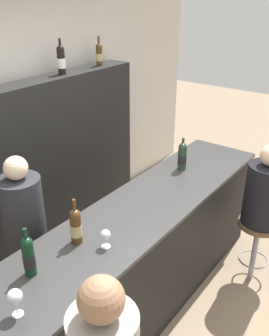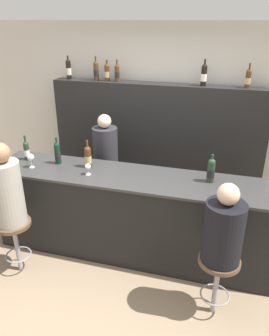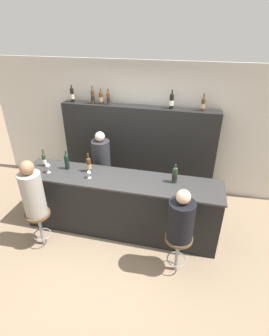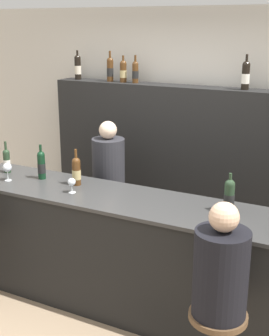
{
  "view_description": "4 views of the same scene",
  "coord_description": "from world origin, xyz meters",
  "px_view_note": "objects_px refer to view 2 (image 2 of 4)",
  "views": [
    {
      "loc": [
        -1.95,
        -1.13,
        2.59
      ],
      "look_at": [
        -0.05,
        0.29,
        1.44
      ],
      "focal_mm": 40.0,
      "sensor_mm": 36.0,
      "label": 1
    },
    {
      "loc": [
        0.93,
        -2.8,
        2.62
      ],
      "look_at": [
        0.07,
        0.24,
        1.17
      ],
      "focal_mm": 35.0,
      "sensor_mm": 36.0,
      "label": 2
    },
    {
      "loc": [
        1.07,
        -3.04,
        3.2
      ],
      "look_at": [
        0.24,
        0.36,
        1.23
      ],
      "focal_mm": 28.0,
      "sensor_mm": 36.0,
      "label": 3
    },
    {
      "loc": [
        1.73,
        -2.89,
        2.42
      ],
      "look_at": [
        0.14,
        0.24,
        1.34
      ],
      "focal_mm": 50.0,
      "sensor_mm": 36.0,
      "label": 4
    }
  ],
  "objects_px": {
    "wine_bottle_backbar_1": "(96,71)",
    "wine_bottle_backbar_4": "(204,75)",
    "bar_stool_left": "(15,233)",
    "wine_bottle_backbar_0": "(69,69)",
    "guest_seated_left": "(7,190)",
    "wine_bottle_counter_0": "(27,150)",
    "bar_stool_right": "(218,271)",
    "wine_glass_1": "(88,167)",
    "wine_bottle_backbar_2": "(107,72)",
    "wine_glass_0": "(31,158)",
    "bartender": "(106,173)",
    "wine_bottle_backbar_5": "(248,78)",
    "wine_bottle_counter_1": "(58,153)",
    "wine_bottle_backbar_3": "(117,73)",
    "wine_bottle_counter_3": "(211,170)",
    "wine_bottle_counter_2": "(88,157)",
    "guest_seated_right": "(224,230)"
  },
  "relations": [
    {
      "from": "wine_bottle_backbar_1",
      "to": "wine_bottle_backbar_4",
      "type": "xyz_separation_m",
      "value": [
        1.51,
        -0.0,
        0.01
      ]
    },
    {
      "from": "bar_stool_left",
      "to": "wine_bottle_backbar_0",
      "type": "bearing_deg",
      "value": 95.96
    },
    {
      "from": "guest_seated_left",
      "to": "wine_bottle_backbar_1",
      "type": "bearing_deg",
      "value": 83.8
    },
    {
      "from": "wine_bottle_counter_0",
      "to": "bar_stool_right",
      "type": "height_order",
      "value": "wine_bottle_counter_0"
    },
    {
      "from": "wine_glass_1",
      "to": "wine_bottle_backbar_2",
      "type": "bearing_deg",
      "value": 100.79
    },
    {
      "from": "wine_glass_0",
      "to": "bartender",
      "type": "bearing_deg",
      "value": 50.33
    },
    {
      "from": "wine_bottle_backbar_1",
      "to": "wine_bottle_backbar_2",
      "type": "bearing_deg",
      "value": 0.0
    },
    {
      "from": "bar_stool_right",
      "to": "wine_bottle_backbar_5",
      "type": "bearing_deg",
      "value": 86.27
    },
    {
      "from": "wine_glass_1",
      "to": "bar_stool_left",
      "type": "bearing_deg",
      "value": -139.8
    },
    {
      "from": "wine_glass_0",
      "to": "bartender",
      "type": "xyz_separation_m",
      "value": [
        0.63,
        0.76,
        -0.46
      ]
    },
    {
      "from": "wine_bottle_backbar_0",
      "to": "wine_bottle_backbar_5",
      "type": "relative_size",
      "value": 1.07
    },
    {
      "from": "wine_bottle_counter_1",
      "to": "bartender",
      "type": "xyz_separation_m",
      "value": [
        0.39,
        0.57,
        -0.47
      ]
    },
    {
      "from": "wine_bottle_backbar_3",
      "to": "wine_glass_0",
      "type": "xyz_separation_m",
      "value": [
        -0.58,
        -1.45,
        -0.77
      ]
    },
    {
      "from": "bar_stool_right",
      "to": "wine_bottle_counter_3",
      "type": "bearing_deg",
      "value": 103.2
    },
    {
      "from": "wine_bottle_backbar_4",
      "to": "guest_seated_left",
      "type": "height_order",
      "value": "wine_bottle_backbar_4"
    },
    {
      "from": "wine_bottle_backbar_3",
      "to": "bar_stool_left",
      "type": "distance_m",
      "value": 2.52
    },
    {
      "from": "wine_bottle_counter_0",
      "to": "bartender",
      "type": "height_order",
      "value": "bartender"
    },
    {
      "from": "bartender",
      "to": "wine_bottle_counter_1",
      "type": "bearing_deg",
      "value": -124.14
    },
    {
      "from": "wine_bottle_counter_1",
      "to": "bartender",
      "type": "height_order",
      "value": "bartender"
    },
    {
      "from": "wine_bottle_counter_3",
      "to": "wine_glass_1",
      "type": "xyz_separation_m",
      "value": [
        -1.32,
        -0.19,
        -0.04
      ]
    },
    {
      "from": "wine_bottle_backbar_2",
      "to": "wine_glass_1",
      "type": "xyz_separation_m",
      "value": [
        0.28,
        -1.45,
        -0.8
      ]
    },
    {
      "from": "wine_bottle_backbar_3",
      "to": "bar_stool_right",
      "type": "distance_m",
      "value": 2.94
    },
    {
      "from": "wine_bottle_counter_1",
      "to": "wine_bottle_counter_2",
      "type": "relative_size",
      "value": 0.99
    },
    {
      "from": "wine_bottle_backbar_1",
      "to": "bartender",
      "type": "relative_size",
      "value": 0.22
    },
    {
      "from": "wine_bottle_backbar_3",
      "to": "guest_seated_left",
      "type": "bearing_deg",
      "value": -104.83
    },
    {
      "from": "bar_stool_left",
      "to": "wine_bottle_counter_2",
      "type": "bearing_deg",
      "value": 52.11
    },
    {
      "from": "wine_bottle_backbar_1",
      "to": "wine_bottle_backbar_3",
      "type": "distance_m",
      "value": 0.31
    },
    {
      "from": "wine_bottle_backbar_1",
      "to": "guest_seated_left",
      "type": "bearing_deg",
      "value": -96.2
    },
    {
      "from": "wine_bottle_backbar_5",
      "to": "bar_stool_right",
      "type": "height_order",
      "value": "wine_bottle_backbar_5"
    },
    {
      "from": "guest_seated_left",
      "to": "wine_bottle_backbar_2",
      "type": "bearing_deg",
      "value": 79.19
    },
    {
      "from": "guest_seated_right",
      "to": "bar_stool_right",
      "type": "bearing_deg",
      "value": 0.0
    },
    {
      "from": "guest_seated_left",
      "to": "wine_bottle_counter_2",
      "type": "bearing_deg",
      "value": 52.11
    },
    {
      "from": "wine_bottle_counter_2",
      "to": "bartender",
      "type": "distance_m",
      "value": 0.74
    },
    {
      "from": "wine_bottle_counter_0",
      "to": "wine_bottle_backbar_5",
      "type": "xyz_separation_m",
      "value": [
        2.51,
        1.26,
        0.77
      ]
    },
    {
      "from": "wine_bottle_counter_1",
      "to": "wine_bottle_backbar_4",
      "type": "xyz_separation_m",
      "value": [
        1.53,
        1.26,
        0.78
      ]
    },
    {
      "from": "wine_bottle_counter_0",
      "to": "wine_bottle_counter_2",
      "type": "distance_m",
      "value": 0.81
    },
    {
      "from": "wine_bottle_counter_0",
      "to": "bar_stool_right",
      "type": "distance_m",
      "value": 2.58
    },
    {
      "from": "guest_seated_left",
      "to": "bar_stool_right",
      "type": "xyz_separation_m",
      "value": [
        2.15,
        0.0,
        -0.53
      ]
    },
    {
      "from": "wine_glass_0",
      "to": "bartender",
      "type": "relative_size",
      "value": 0.11
    },
    {
      "from": "bar_stool_right",
      "to": "guest_seated_right",
      "type": "height_order",
      "value": "guest_seated_right"
    },
    {
      "from": "wine_glass_0",
      "to": "wine_glass_1",
      "type": "bearing_deg",
      "value": 0.0
    },
    {
      "from": "wine_bottle_counter_3",
      "to": "wine_glass_0",
      "type": "relative_size",
      "value": 1.87
    },
    {
      "from": "bar_stool_left",
      "to": "wine_bottle_backbar_5",
      "type": "bearing_deg",
      "value": 41.33
    },
    {
      "from": "wine_bottle_counter_0",
      "to": "wine_glass_0",
      "type": "distance_m",
      "value": 0.26
    },
    {
      "from": "bartender",
      "to": "wine_glass_0",
      "type": "bearing_deg",
      "value": -129.67
    },
    {
      "from": "wine_bottle_counter_2",
      "to": "wine_bottle_backbar_1",
      "type": "height_order",
      "value": "wine_bottle_backbar_1"
    },
    {
      "from": "wine_bottle_backbar_1",
      "to": "wine_bottle_backbar_3",
      "type": "bearing_deg",
      "value": -0.0
    },
    {
      "from": "wine_bottle_counter_1",
      "to": "wine_bottle_backbar_3",
      "type": "distance_m",
      "value": 1.51
    },
    {
      "from": "wine_bottle_counter_2",
      "to": "wine_glass_0",
      "type": "height_order",
      "value": "wine_bottle_counter_2"
    },
    {
      "from": "wine_bottle_counter_1",
      "to": "wine_bottle_counter_3",
      "type": "xyz_separation_m",
      "value": [
        1.78,
        0.0,
        -0.0
      ]
    }
  ]
}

